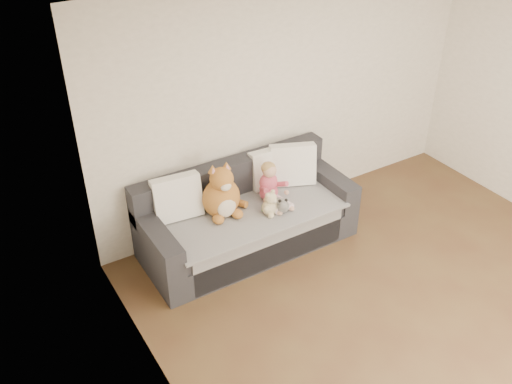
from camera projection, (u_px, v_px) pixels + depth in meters
room_shell at (437, 190)px, 4.53m from camera, size 5.00×5.00×5.00m
sofa at (246, 219)px, 5.89m from camera, size 2.20×0.94×0.85m
cushion_left at (177, 198)px, 5.53m from camera, size 0.50×0.26×0.45m
cushion_right_back at (270, 168)px, 6.03m from camera, size 0.46×0.23×0.43m
cushion_right_front at (293, 165)px, 6.06m from camera, size 0.53×0.39×0.46m
toddler at (270, 185)px, 5.79m from camera, size 0.31×0.43×0.43m
plush_cat at (222, 195)px, 5.58m from camera, size 0.47×0.40×0.59m
teddy_bear at (271, 205)px, 5.62m from camera, size 0.21×0.17×0.27m
plush_cow at (281, 205)px, 5.67m from camera, size 0.16×0.24×0.19m
sippy_cup at (267, 206)px, 5.68m from camera, size 0.12×0.08×0.13m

